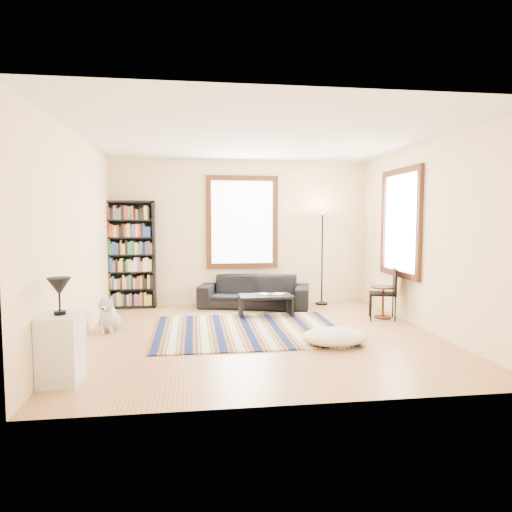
{
  "coord_description": "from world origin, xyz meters",
  "views": [
    {
      "loc": [
        -0.95,
        -6.39,
        1.68
      ],
      "look_at": [
        0.0,
        0.5,
        1.1
      ],
      "focal_mm": 32.0,
      "sensor_mm": 36.0,
      "label": 1
    }
  ],
  "objects": [
    {
      "name": "bookshelf",
      "position": [
        -2.11,
        2.32,
        1.0
      ],
      "size": [
        0.9,
        0.3,
        2.0
      ],
      "primitive_type": "cube",
      "color": "black",
      "rests_on": "floor"
    },
    {
      "name": "floor_cushion",
      "position": [
        0.9,
        -0.65,
        0.11
      ],
      "size": [
        1.02,
        0.85,
        0.22
      ],
      "primitive_type": "ellipsoid",
      "rotation": [
        0.0,
        0.0,
        0.24
      ],
      "color": "beige",
      "rests_on": "floor"
    },
    {
      "name": "white_cabinet",
      "position": [
        -2.3,
        -1.6,
        0.35
      ],
      "size": [
        0.39,
        0.5,
        0.7
      ],
      "primitive_type": "cube",
      "rotation": [
        0.0,
        0.0,
        -0.01
      ],
      "color": "silver",
      "rests_on": "floor"
    },
    {
      "name": "wall_back",
      "position": [
        0.0,
        2.55,
        1.4
      ],
      "size": [
        5.0,
        0.1,
        2.8
      ],
      "primitive_type": "cube",
      "color": "#FFDFAB",
      "rests_on": "floor"
    },
    {
      "name": "side_table",
      "position": [
        2.2,
        0.82,
        0.27
      ],
      "size": [
        0.5,
        0.5,
        0.54
      ],
      "primitive_type": "cylinder",
      "rotation": [
        0.0,
        0.0,
        -0.31
      ],
      "color": "#4E2413",
      "rests_on": "floor"
    },
    {
      "name": "wall_left",
      "position": [
        -2.55,
        0.0,
        1.4
      ],
      "size": [
        0.1,
        5.0,
        2.8
      ],
      "primitive_type": "cube",
      "color": "#FFDFAB",
      "rests_on": "floor"
    },
    {
      "name": "coffee_table",
      "position": [
        0.27,
        1.26,
        0.18
      ],
      "size": [
        0.94,
        0.57,
        0.36
      ],
      "primitive_type": "cube",
      "rotation": [
        0.0,
        0.0,
        -0.08
      ],
      "color": "black",
      "rests_on": "floor"
    },
    {
      "name": "folding_chair",
      "position": [
        2.15,
        0.73,
        0.43
      ],
      "size": [
        0.53,
        0.51,
        0.86
      ],
      "primitive_type": "cube",
      "rotation": [
        0.0,
        0.0,
        -0.33
      ],
      "color": "black",
      "rests_on": "floor"
    },
    {
      "name": "window_right",
      "position": [
        2.47,
        0.8,
        1.6
      ],
      "size": [
        0.06,
        1.2,
        1.6
      ],
      "primitive_type": "cube",
      "color": "white",
      "rests_on": "wall_right"
    },
    {
      "name": "floor_lamp",
      "position": [
        1.52,
        2.15,
        0.93
      ],
      "size": [
        0.39,
        0.39,
        1.86
      ],
      "primitive_type": null,
      "rotation": [
        0.0,
        0.0,
        -0.37
      ],
      "color": "black",
      "rests_on": "floor"
    },
    {
      "name": "floor",
      "position": [
        0.0,
        0.0,
        -0.05
      ],
      "size": [
        5.0,
        5.0,
        0.1
      ],
      "primitive_type": "cube",
      "color": "tan",
      "rests_on": "ground"
    },
    {
      "name": "sofa",
      "position": [
        0.18,
        2.05,
        0.3
      ],
      "size": [
        2.18,
        1.31,
        0.6
      ],
      "primitive_type": "imported",
      "rotation": [
        0.0,
        0.0,
        -0.26
      ],
      "color": "black",
      "rests_on": "floor"
    },
    {
      "name": "window_back",
      "position": [
        0.0,
        2.47,
        1.6
      ],
      "size": [
        1.2,
        0.06,
        1.6
      ],
      "primitive_type": "cube",
      "color": "white",
      "rests_on": "wall_back"
    },
    {
      "name": "wall_right",
      "position": [
        2.55,
        0.0,
        1.4
      ],
      "size": [
        0.1,
        5.0,
        2.8
      ],
      "primitive_type": "cube",
      "color": "#FFDFAB",
      "rests_on": "floor"
    },
    {
      "name": "book_a",
      "position": [
        0.17,
        1.26,
        0.37
      ],
      "size": [
        0.25,
        0.22,
        0.02
      ],
      "primitive_type": "imported",
      "rotation": [
        0.0,
        0.0,
        0.38
      ],
      "color": "beige",
      "rests_on": "coffee_table"
    },
    {
      "name": "ceiling",
      "position": [
        0.0,
        0.0,
        2.85
      ],
      "size": [
        5.0,
        5.0,
        0.1
      ],
      "primitive_type": "cube",
      "color": "white",
      "rests_on": "floor"
    },
    {
      "name": "table_lamp",
      "position": [
        -2.3,
        -1.6,
        0.89
      ],
      "size": [
        0.25,
        0.25,
        0.38
      ],
      "primitive_type": null,
      "rotation": [
        0.0,
        0.0,
        -0.03
      ],
      "color": "black",
      "rests_on": "white_cabinet"
    },
    {
      "name": "rug",
      "position": [
        -0.15,
        0.26,
        0.01
      ],
      "size": [
        2.77,
        2.22,
        0.02
      ],
      "primitive_type": "cube",
      "color": "#0D1944",
      "rests_on": "floor"
    },
    {
      "name": "wall_front",
      "position": [
        0.0,
        -2.55,
        1.4
      ],
      "size": [
        5.0,
        0.1,
        2.8
      ],
      "primitive_type": "cube",
      "color": "#FFDFAB",
      "rests_on": "floor"
    },
    {
      "name": "book_b",
      "position": [
        0.42,
        1.31,
        0.37
      ],
      "size": [
        0.27,
        0.29,
        0.02
      ],
      "primitive_type": "imported",
      "rotation": [
        0.0,
        0.0,
        -0.49
      ],
      "color": "beige",
      "rests_on": "coffee_table"
    },
    {
      "name": "dog",
      "position": [
        -2.19,
        0.52,
        0.26
      ],
      "size": [
        0.43,
        0.55,
        0.51
      ],
      "primitive_type": null,
      "rotation": [
        0.0,
        0.0,
        -0.13
      ],
      "color": "silver",
      "rests_on": "floor"
    }
  ]
}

